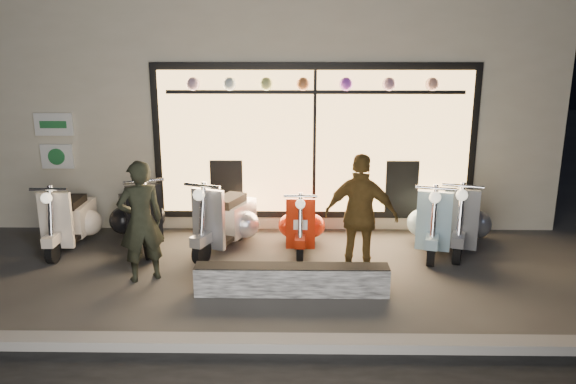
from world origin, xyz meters
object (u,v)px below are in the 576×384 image
(scooter_red, at_px, (301,222))
(graffiti_barrier, at_px, (292,280))
(scooter_silver, at_px, (228,218))
(woman, at_px, (361,216))
(man, at_px, (141,221))

(scooter_red, bearing_deg, graffiti_barrier, -92.39)
(graffiti_barrier, distance_m, scooter_silver, 2.08)
(scooter_silver, xyz_separation_m, woman, (1.99, -1.13, 0.41))
(scooter_silver, distance_m, scooter_red, 1.18)
(scooter_red, distance_m, man, 2.62)
(woman, bearing_deg, man, 20.35)
(man, bearing_deg, woman, 155.90)
(scooter_silver, bearing_deg, graffiti_barrier, -38.44)
(scooter_silver, bearing_deg, woman, -8.10)
(graffiti_barrier, bearing_deg, scooter_silver, 120.12)
(graffiti_barrier, distance_m, woman, 1.34)
(scooter_silver, distance_m, man, 1.72)
(scooter_silver, distance_m, woman, 2.32)
(graffiti_barrier, bearing_deg, scooter_red, 85.67)
(man, height_order, woman, woman)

